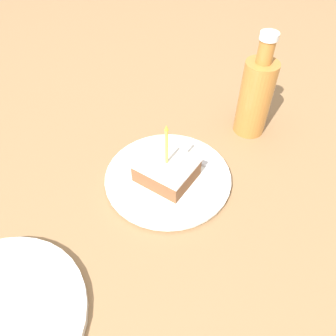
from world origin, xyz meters
The scene contains 5 objects.
ground_plane centered at (0.00, 0.00, -0.02)m, with size 2.40×2.40×0.04m.
plate centered at (0.01, -0.02, 0.01)m, with size 0.24×0.24×0.01m.
cake_slice centered at (0.02, -0.01, 0.03)m, with size 0.09×0.10×0.13m.
fork centered at (-0.02, -0.05, 0.02)m, with size 0.08×0.17×0.00m.
bottle centered at (-0.21, 0.05, 0.09)m, with size 0.07×0.07×0.22m.
Camera 1 is at (0.36, 0.22, 0.47)m, focal length 35.00 mm.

